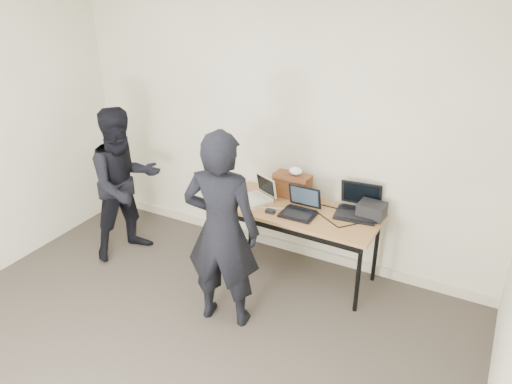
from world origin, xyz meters
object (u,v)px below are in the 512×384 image
Objects in this scene: desk at (299,216)px; person_typist at (222,231)px; equipment_box at (372,210)px; laptop_beige at (258,196)px; person_observer at (125,184)px; laptop_right at (358,207)px; laptop_center at (301,208)px; leather_satchel at (292,185)px.

desk is 0.87× the size of person_typist.
equipment_box reaches higher than desk.
laptop_beige is 0.24× the size of person_observer.
person_observer reaches higher than laptop_right.
laptop_right is at bearing 23.43° from desk.
desk is 0.96m from person_typist.
person_typist is (-0.80, -1.09, 0.08)m from laptop_right.
equipment_box is at bearing 21.17° from laptop_center.
person_observer is at bearing -165.53° from desk.
equipment_box is at bearing -1.22° from leather_satchel.
desk is 0.46m from laptop_beige.
desk is 0.12m from laptop_center.
laptop_right is at bearing 174.07° from equipment_box.
laptop_right is 0.26× the size of person_observer.
person_typist is at bearing -131.07° from equipment_box.
laptop_right is at bearing -138.03° from person_typist.
laptop_center reaches higher than desk.
laptop_right reaches higher than laptop_center.
laptop_beige is 0.96m from laptop_right.
laptop_center reaches higher than laptop_beige.
laptop_right is at bearing 27.67° from laptop_center.
equipment_box is 0.14× the size of person_typist.
desk is at bearing -163.78° from laptop_right.
laptop_beige is at bearing -138.27° from leather_satchel.
person_typist is 1.51m from person_observer.
laptop_beige is 1.36m from person_observer.
leather_satchel reaches higher than laptop_center.
person_observer is (-1.77, -0.38, 0.02)m from laptop_center.
laptop_center is 1.31× the size of equipment_box.
person_typist is at bearing -111.49° from laptop_center.
leather_satchel is at bearing -108.02° from person_typist.
person_observer reaches higher than laptop_beige.
laptop_beige is 1.09m from equipment_box.
person_typist is at bearing -84.52° from person_observer.
laptop_beige is at bearing -92.72° from person_typist.
laptop_right reaches higher than desk.
laptop_right is (0.94, 0.20, 0.02)m from laptop_beige.
equipment_box is 1.43m from person_typist.
laptop_beige is at bearing 174.81° from laptop_center.
person_typist is (-0.33, -0.84, 0.09)m from laptop_center.
laptop_center is at bearing -54.53° from person_observer.
leather_satchel is 1.69m from person_observer.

